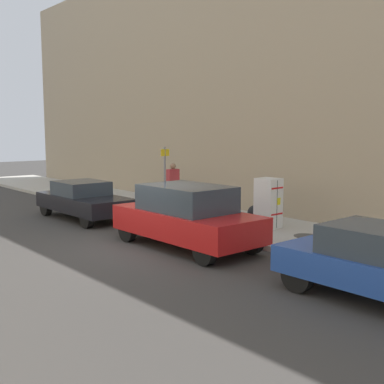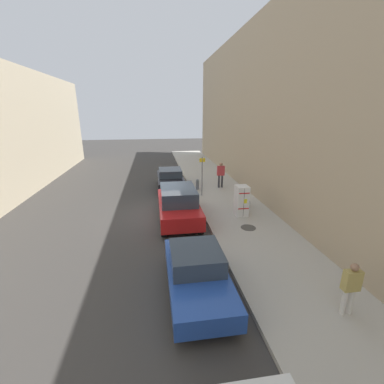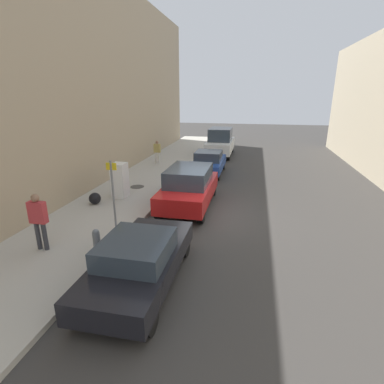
# 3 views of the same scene
# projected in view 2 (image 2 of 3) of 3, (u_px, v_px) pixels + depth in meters

# --- Properties ---
(ground_plane) EXTENTS (80.00, 80.00, 0.00)m
(ground_plane) POSITION_uv_depth(u_px,v_px,m) (159.00, 215.00, 13.86)
(ground_plane) COLOR #383533
(sidewalk_slab) EXTENTS (3.80, 44.00, 0.15)m
(sidewalk_slab) POSITION_uv_depth(u_px,v_px,m) (235.00, 210.00, 14.43)
(sidewalk_slab) COLOR #B2ADA0
(sidewalk_slab) RESTS_ON ground
(building_facade_near) EXTENTS (1.74, 39.60, 10.80)m
(building_facade_near) POSITION_uv_depth(u_px,v_px,m) (292.00, 111.00, 13.22)
(building_facade_near) COLOR tan
(building_facade_near) RESTS_ON ground
(discarded_refrigerator) EXTENTS (0.62, 0.72, 1.58)m
(discarded_refrigerator) POSITION_uv_depth(u_px,v_px,m) (242.00, 201.00, 13.32)
(discarded_refrigerator) COLOR white
(discarded_refrigerator) RESTS_ON sidewalk_slab
(manhole_cover) EXTENTS (0.70, 0.70, 0.02)m
(manhole_cover) POSITION_uv_depth(u_px,v_px,m) (248.00, 228.00, 12.03)
(manhole_cover) COLOR #47443F
(manhole_cover) RESTS_ON sidewalk_slab
(street_sign_post) EXTENTS (0.36, 0.07, 2.52)m
(street_sign_post) POSITION_uv_depth(u_px,v_px,m) (202.00, 174.00, 16.24)
(street_sign_post) COLOR slate
(street_sign_post) RESTS_ON sidewalk_slab
(fire_hydrant) EXTENTS (0.22, 0.22, 0.73)m
(fire_hydrant) POSITION_uv_depth(u_px,v_px,m) (198.00, 184.00, 17.86)
(fire_hydrant) COLOR slate
(fire_hydrant) RESTS_ON sidewalk_slab
(trash_bag) EXTENTS (0.51, 0.51, 0.51)m
(trash_bag) POSITION_uv_depth(u_px,v_px,m) (246.00, 202.00, 14.67)
(trash_bag) COLOR black
(trash_bag) RESTS_ON sidewalk_slab
(pedestrian_walking_far) EXTENTS (0.52, 0.24, 1.79)m
(pedestrian_walking_far) POSITION_uv_depth(u_px,v_px,m) (221.00, 173.00, 18.11)
(pedestrian_walking_far) COLOR #333338
(pedestrian_walking_far) RESTS_ON sidewalk_slab
(pedestrian_standing_near) EXTENTS (0.45, 0.22, 1.55)m
(pedestrian_standing_near) POSITION_uv_depth(u_px,v_px,m) (351.00, 286.00, 6.69)
(pedestrian_standing_near) COLOR beige
(pedestrian_standing_near) RESTS_ON sidewalk_slab
(parked_sedan_dark) EXTENTS (1.82, 4.34, 1.38)m
(parked_sedan_dark) POSITION_uv_depth(u_px,v_px,m) (170.00, 179.00, 18.59)
(parked_sedan_dark) COLOR black
(parked_sedan_dark) RESTS_ON ground
(parked_suv_red) EXTENTS (1.95, 4.52, 1.74)m
(parked_suv_red) POSITION_uv_depth(u_px,v_px,m) (178.00, 204.00, 13.01)
(parked_suv_red) COLOR red
(parked_suv_red) RESTS_ON ground
(parked_hatchback_blue) EXTENTS (1.73, 3.94, 1.44)m
(parked_hatchback_blue) POSITION_uv_depth(u_px,v_px,m) (197.00, 272.00, 7.74)
(parked_hatchback_blue) COLOR #23479E
(parked_hatchback_blue) RESTS_ON ground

